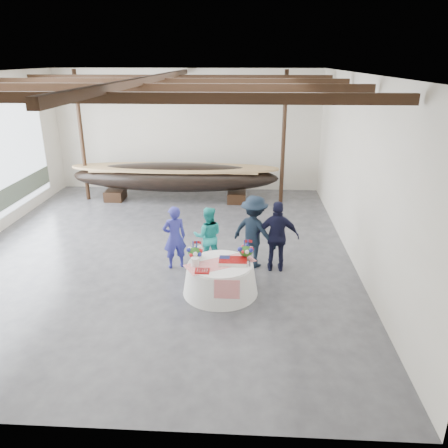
{
  "coord_description": "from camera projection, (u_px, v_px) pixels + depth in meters",
  "views": [
    {
      "loc": [
        2.32,
        -10.57,
        4.84
      ],
      "look_at": [
        1.76,
        -0.72,
        1.08
      ],
      "focal_mm": 35.0,
      "sensor_mm": 36.0,
      "label": 1
    }
  ],
  "objects": [
    {
      "name": "banquet_table",
      "position": [
        220.0,
        278.0,
        9.51
      ],
      "size": [
        1.64,
        1.64,
        0.71
      ],
      "color": "white",
      "rests_on": "ground"
    },
    {
      "name": "wall_front",
      "position": [
        55.0,
        285.0,
        5.31
      ],
      "size": [
        10.0,
        0.02,
        4.5
      ],
      "primitive_type": "cube",
      "color": "silver",
      "rests_on": "ground"
    },
    {
      "name": "longboat_display",
      "position": [
        175.0,
        177.0,
        15.5
      ],
      "size": [
        7.35,
        1.47,
        1.38
      ],
      "color": "black",
      "rests_on": "ground"
    },
    {
      "name": "wall_right",
      "position": [
        358.0,
        171.0,
        10.64
      ],
      "size": [
        0.02,
        12.0,
        4.5
      ],
      "primitive_type": "cube",
      "color": "silver",
      "rests_on": "ground"
    },
    {
      "name": "guest_man_right",
      "position": [
        278.0,
        237.0,
        10.35
      ],
      "size": [
        1.03,
        0.45,
        1.74
      ],
      "primitive_type": "imported",
      "rotation": [
        0.0,
        0.0,
        3.12
      ],
      "color": "black",
      "rests_on": "ground"
    },
    {
      "name": "guest_woman_teal",
      "position": [
        208.0,
        236.0,
        10.72
      ],
      "size": [
        0.78,
        0.63,
        1.49
      ],
      "primitive_type": "imported",
      "rotation": [
        0.0,
        0.0,
        3.24
      ],
      "color": "#21ADA6",
      "rests_on": "ground"
    },
    {
      "name": "floor",
      "position": [
        160.0,
        251.0,
        11.71
      ],
      "size": [
        10.0,
        12.0,
        0.01
      ],
      "primitive_type": "cube",
      "color": "#3D3D42",
      "rests_on": "ground"
    },
    {
      "name": "ceiling",
      "position": [
        150.0,
        74.0,
        10.1
      ],
      "size": [
        10.0,
        12.0,
        0.01
      ],
      "primitive_type": "cube",
      "color": "white",
      "rests_on": "wall_back"
    },
    {
      "name": "guest_man_left",
      "position": [
        254.0,
        232.0,
        10.57
      ],
      "size": [
        1.34,
        1.19,
        1.8
      ],
      "primitive_type": "imported",
      "rotation": [
        0.0,
        0.0,
        2.58
      ],
      "color": "black",
      "rests_on": "ground"
    },
    {
      "name": "guest_woman_blue",
      "position": [
        175.0,
        237.0,
        10.53
      ],
      "size": [
        0.68,
        0.57,
        1.57
      ],
      "primitive_type": "imported",
      "rotation": [
        0.0,
        0.0,
        3.55
      ],
      "color": "navy",
      "rests_on": "ground"
    },
    {
      "name": "pavilion_structure",
      "position": [
        158.0,
        93.0,
        10.99
      ],
      "size": [
        9.8,
        11.76,
        4.5
      ],
      "color": "black",
      "rests_on": "ground"
    },
    {
      "name": "wall_back",
      "position": [
        188.0,
        131.0,
        16.5
      ],
      "size": [
        10.0,
        0.02,
        4.5
      ],
      "primitive_type": "cube",
      "color": "silver",
      "rests_on": "ground"
    },
    {
      "name": "tabletop_items",
      "position": [
        220.0,
        255.0,
        9.43
      ],
      "size": [
        1.58,
        1.25,
        0.4
      ],
      "color": "red",
      "rests_on": "banquet_table"
    }
  ]
}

